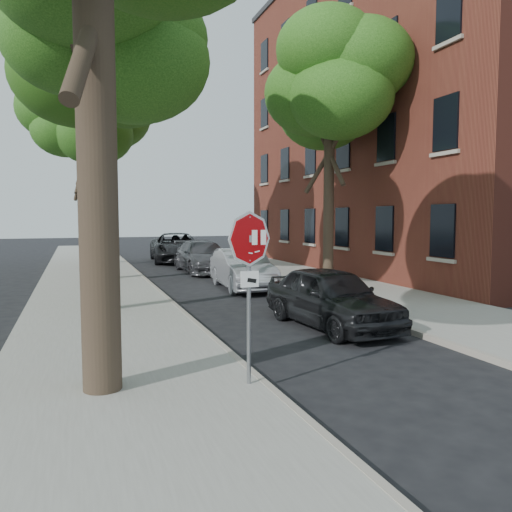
{
  "coord_description": "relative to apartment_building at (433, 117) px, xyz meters",
  "views": [
    {
      "loc": [
        -3.13,
        -6.98,
        2.64
      ],
      "look_at": [
        -0.55,
        0.11,
        2.05
      ],
      "focal_mm": 35.0,
      "sensor_mm": 36.0,
      "label": 1
    }
  ],
  "objects": [
    {
      "name": "ground",
      "position": [
        -14.0,
        -14.0,
        -7.65
      ],
      "size": [
        120.0,
        120.0,
        0.0
      ],
      "primitive_type": "plane",
      "color": "black",
      "rests_on": "ground"
    },
    {
      "name": "sidewalk_left",
      "position": [
        -16.5,
        -2.0,
        -7.59
      ],
      "size": [
        4.0,
        55.0,
        0.12
      ],
      "primitive_type": "cube",
      "color": "gray",
      "rests_on": "ground"
    },
    {
      "name": "sidewalk_right",
      "position": [
        -8.0,
        -2.0,
        -7.59
      ],
      "size": [
        4.0,
        55.0,
        0.12
      ],
      "primitive_type": "cube",
      "color": "gray",
      "rests_on": "ground"
    },
    {
      "name": "curb_left",
      "position": [
        -14.45,
        -2.0,
        -7.59
      ],
      "size": [
        0.12,
        55.0,
        0.13
      ],
      "primitive_type": "cube",
      "color": "#9E9384",
      "rests_on": "ground"
    },
    {
      "name": "curb_right",
      "position": [
        -10.05,
        -2.0,
        -7.59
      ],
      "size": [
        0.12,
        55.0,
        0.13
      ],
      "primitive_type": "cube",
      "color": "#9E9384",
      "rests_on": "ground"
    },
    {
      "name": "apartment_building",
      "position": [
        0.0,
        0.0,
        0.0
      ],
      "size": [
        12.2,
        20.2,
        15.3
      ],
      "color": "maroon",
      "rests_on": "ground"
    },
    {
      "name": "stop_sign",
      "position": [
        -14.7,
        -14.03,
        -5.71
      ],
      "size": [
        0.76,
        0.34,
        2.61
      ],
      "color": "gray",
      "rests_on": "sidewalk_left"
    },
    {
      "name": "tree_mid_a",
      "position": [
        -16.62,
        -6.88,
        -0.05
      ],
      "size": [
        5.59,
        5.19,
        9.84
      ],
      "color": "black",
      "rests_on": "sidewalk_left"
    },
    {
      "name": "tree_mid_b",
      "position": [
        -16.42,
        0.12,
        0.34
      ],
      "size": [
        5.88,
        5.46,
        10.36
      ],
      "color": "black",
      "rests_on": "sidewalk_left"
    },
    {
      "name": "tree_far",
      "position": [
        -16.72,
        7.11,
        -0.44
      ],
      "size": [
        5.29,
        4.91,
        9.33
      ],
      "color": "black",
      "rests_on": "sidewalk_left"
    },
    {
      "name": "tree_right",
      "position": [
        -8.02,
        -3.89,
        -0.44
      ],
      "size": [
        5.29,
        4.91,
        9.33
      ],
      "color": "black",
      "rests_on": "sidewalk_right"
    },
    {
      "name": "car_a",
      "position": [
        -11.4,
        -10.49,
        -6.93
      ],
      "size": [
        2.05,
        4.39,
        1.46
      ],
      "primitive_type": "imported",
      "rotation": [
        0.0,
        0.0,
        0.08
      ],
      "color": "black",
      "rests_on": "ground"
    },
    {
      "name": "car_b",
      "position": [
        -11.4,
        -3.78,
        -6.92
      ],
      "size": [
        1.8,
        4.52,
        1.46
      ],
      "primitive_type": "imported",
      "rotation": [
        0.0,
        0.0,
        -0.06
      ],
      "color": "#A1A2A9",
      "rests_on": "ground"
    },
    {
      "name": "car_c",
      "position": [
        -11.4,
        2.15,
        -6.91
      ],
      "size": [
        2.14,
        5.15,
        1.49
      ],
      "primitive_type": "imported",
      "rotation": [
        0.0,
        0.0,
        0.01
      ],
      "color": "#444448",
      "rests_on": "ground"
    },
    {
      "name": "car_d",
      "position": [
        -11.52,
        8.07,
        -6.81
      ],
      "size": [
        3.34,
        6.33,
        1.7
      ],
      "primitive_type": "imported",
      "rotation": [
        0.0,
        0.0,
        -0.09
      ],
      "color": "black",
      "rests_on": "ground"
    }
  ]
}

